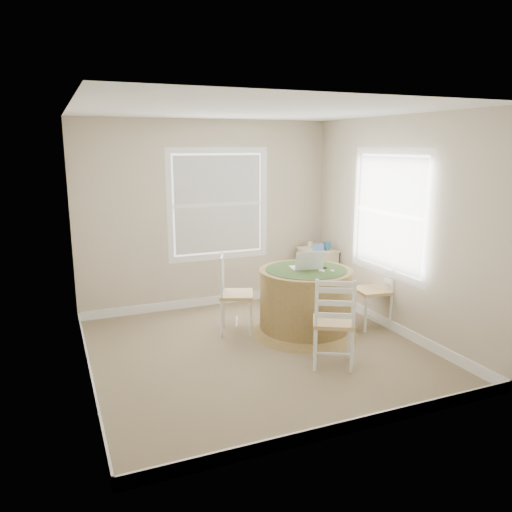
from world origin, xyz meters
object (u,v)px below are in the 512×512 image
chair_left (236,294)px  corner_chest (317,274)px  laptop (307,266)px  chair_near (334,322)px  round_table (305,299)px  chair_right (372,290)px

chair_left → corner_chest: bearing=-41.8°
laptop → corner_chest: laptop is taller
chair_near → corner_chest: chair_near is taller
chair_left → corner_chest: 1.76m
chair_left → chair_near: (0.58, -1.30, 0.00)m
round_table → chair_near: (-0.16, -0.91, 0.04)m
chair_right → laptop: 0.95m
chair_left → round_table: bearing=-96.0°
chair_near → laptop: bearing=-72.3°
chair_near → laptop: laptop is taller
chair_right → laptop: (-0.86, 0.14, 0.36)m
chair_left → laptop: 0.92m
chair_left → corner_chest: chair_left is taller
laptop → round_table: bearing=63.7°
chair_left → laptop: bearing=-93.0°
round_table → chair_right: 0.90m
chair_near → laptop: size_ratio=2.40×
chair_near → chair_right: bearing=-113.6°
chair_right → corner_chest: bearing=-170.0°
corner_chest → round_table: bearing=-124.5°
chair_left → chair_near: 1.43m
chair_left → chair_right: bearing=-85.4°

